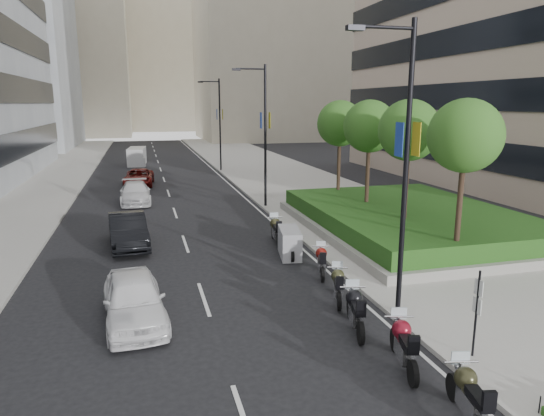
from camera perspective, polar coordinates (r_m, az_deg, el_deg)
name	(u,v)px	position (r m, az deg, el deg)	size (l,w,h in m)	color
ground	(276,348)	(13.98, 0.49, -16.14)	(160.00, 160.00, 0.00)	black
sidewalk_right	(283,177)	(44.11, 1.29, 3.63)	(10.00, 100.00, 0.15)	#9E9B93
sidewalk_left	(31,187)	(43.24, -26.51, 2.18)	(8.00, 100.00, 0.15)	#9E9B93
lane_edge	(225,180)	(42.95, -5.53, 3.25)	(0.12, 100.00, 0.01)	silver
lane_centre	(165,183)	(42.41, -12.47, 2.91)	(0.12, 100.00, 0.01)	silver
building_cream_right	(275,42)	(95.95, 0.32, 18.99)	(28.00, 24.00, 36.00)	#B7AD93
building_cream_left	(62,52)	(113.28, -23.50, 16.47)	(26.00, 24.00, 34.00)	#B7AD93
building_cream_centre	(157,54)	(132.53, -13.34, 17.23)	(30.00, 24.00, 38.00)	#B7AD93
planter	(409,226)	(26.35, 15.79, -2.08)	(10.00, 14.00, 0.40)	gray
hedge	(409,215)	(26.21, 15.86, -0.81)	(9.40, 13.40, 0.80)	#123F13
tree_0	(465,136)	(19.81, 21.78, 7.83)	(2.80, 2.80, 6.30)	#332319
tree_1	(409,131)	(23.13, 15.83, 8.74)	(2.80, 2.80, 6.30)	#332319
tree_2	(369,127)	(26.64, 11.40, 9.35)	(2.80, 2.80, 6.30)	#332319
tree_3	(340,124)	(30.28, 8.00, 9.78)	(2.80, 2.80, 6.30)	#332319
lamp_post_0	(402,158)	(14.94, 15.03, 5.75)	(2.34, 0.45, 9.00)	black
lamp_post_1	(263,129)	(30.81, -1.08, 9.27)	(2.34, 0.45, 9.00)	black
lamp_post_2	(218,120)	(48.45, -6.34, 10.26)	(2.34, 0.45, 9.00)	black
parking_sign	(477,309)	(13.77, 22.94, -10.91)	(0.06, 0.32, 2.50)	black
motorcycle_0	(470,396)	(11.70, 22.22, -19.83)	(0.81, 2.24, 1.13)	black
motorcycle_1	(404,344)	(13.27, 15.22, -15.21)	(0.89, 2.30, 1.17)	black
motorcycle_2	(355,310)	(14.92, 9.77, -11.75)	(0.87, 2.30, 1.17)	black
motorcycle_3	(338,285)	(16.89, 7.76, -8.98)	(0.91, 2.05, 1.06)	black
motorcycle_4	(321,261)	(19.26, 5.84, -6.25)	(0.86, 2.06, 1.05)	black
motorcycle_5	(290,243)	(21.40, 2.08, -4.13)	(1.17, 2.17, 1.25)	black
motorcycle_6	(276,230)	(23.46, 0.48, -2.64)	(0.79, 2.36, 1.18)	black
car_a	(134,299)	(15.72, -15.94, -10.27)	(1.78, 4.43, 1.51)	white
car_b	(128,231)	(23.84, -16.59, -2.56)	(1.64, 4.71, 1.55)	black
car_c	(135,193)	(34.20, -15.79, 1.74)	(1.97, 4.85, 1.41)	silver
car_d	(139,177)	(41.43, -15.40, 3.49)	(2.26, 4.90, 1.36)	maroon
delivery_van	(137,157)	(55.42, -15.61, 5.78)	(2.09, 4.63, 1.89)	silver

